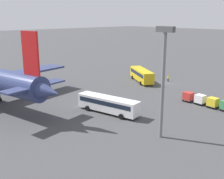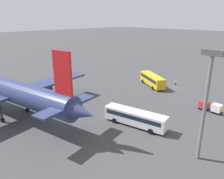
# 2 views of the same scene
# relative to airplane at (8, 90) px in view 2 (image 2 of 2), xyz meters

# --- Properties ---
(ground_plane) EXTENTS (600.00, 600.00, 0.00)m
(ground_plane) POSITION_rel_airplane_xyz_m (-14.32, -42.89, -5.74)
(ground_plane) COLOR #424244
(airplane) EXTENTS (45.88, 39.74, 15.27)m
(airplane) POSITION_rel_airplane_xyz_m (0.00, 0.00, 0.00)
(airplane) COLOR navy
(airplane) RESTS_ON ground
(shuttle_bus_near) EXTENTS (11.92, 8.53, 3.37)m
(shuttle_bus_near) POSITION_rel_airplane_xyz_m (-8.75, -39.21, -3.73)
(shuttle_bus_near) COLOR gold
(shuttle_bus_near) RESTS_ON ground
(shuttle_bus_far) EXTENTS (12.84, 5.05, 3.03)m
(shuttle_bus_far) POSITION_rel_airplane_xyz_m (-21.65, -15.20, -3.91)
(shuttle_bus_far) COLOR white
(shuttle_bus_far) RESTS_ON ground
(worker_person) EXTENTS (0.38, 0.38, 1.74)m
(worker_person) POSITION_rel_airplane_xyz_m (-13.65, -44.68, -4.87)
(worker_person) COLOR #1E1E2D
(worker_person) RESTS_ON ground
(cargo_cart_white) EXTENTS (2.10, 1.81, 2.06)m
(cargo_cart_white) POSITION_rel_airplane_xyz_m (-30.67, -32.35, -4.55)
(cargo_cart_white) COLOR #38383D
(cargo_cart_white) RESTS_ON ground
(cargo_cart_red) EXTENTS (2.10, 1.81, 2.06)m
(cargo_cart_red) POSITION_rel_airplane_xyz_m (-27.87, -32.33, -4.55)
(cargo_cart_red) COLOR #38383D
(cargo_cart_red) RESTS_ON ground
(light_pole) EXTENTS (2.80, 0.70, 16.23)m
(light_pole) POSITION_rel_airplane_xyz_m (-34.98, -13.78, 4.32)
(light_pole) COLOR slate
(light_pole) RESTS_ON ground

